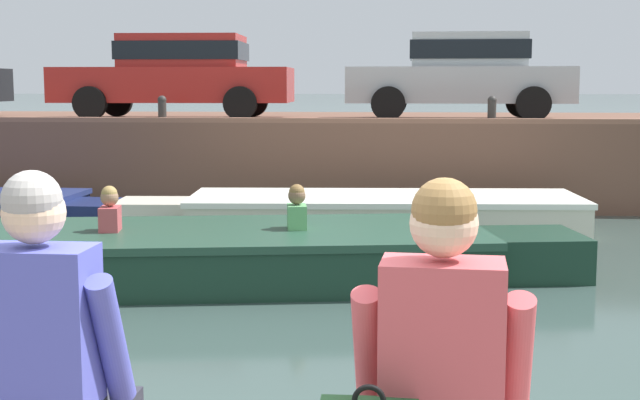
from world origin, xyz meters
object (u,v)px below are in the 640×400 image
(mooring_bollard_mid, at_px, (162,108))
(person_seated_right, at_px, (442,372))
(boat_moored_central_cream, at_px, (365,213))
(person_seated_left, at_px, (45,350))
(mooring_bollard_east, at_px, (492,108))
(car_centre_silver, at_px, (462,72))
(motorboat_passing, at_px, (244,255))
(car_left_inner_red, at_px, (178,73))

(mooring_bollard_mid, relative_size, person_seated_right, 0.46)
(boat_moored_central_cream, xyz_separation_m, person_seated_left, (-0.72, -10.00, 0.99))
(boat_moored_central_cream, distance_m, mooring_bollard_east, 3.24)
(boat_moored_central_cream, relative_size, car_centre_silver, 1.66)
(motorboat_passing, bearing_deg, person_seated_right, -75.44)
(car_left_inner_red, distance_m, mooring_bollard_east, 5.92)
(motorboat_passing, distance_m, person_seated_right, 7.04)
(car_left_inner_red, height_order, person_seated_right, car_left_inner_red)
(motorboat_passing, distance_m, mooring_bollard_mid, 6.11)
(mooring_bollard_east, bearing_deg, car_centre_silver, 102.40)
(motorboat_passing, relative_size, person_seated_left, 7.27)
(car_centre_silver, distance_m, mooring_bollard_east, 1.84)
(motorboat_passing, distance_m, person_seated_left, 6.72)
(boat_moored_central_cream, distance_m, motorboat_passing, 3.58)
(car_left_inner_red, height_order, person_seated_left, car_left_inner_red)
(boat_moored_central_cream, bearing_deg, person_seated_left, -94.13)
(car_left_inner_red, distance_m, person_seated_right, 14.57)
(car_centre_silver, xyz_separation_m, mooring_bollard_east, (0.37, -1.69, -0.61))
(person_seated_left, bearing_deg, mooring_bollard_east, 77.34)
(mooring_bollard_east, distance_m, person_seated_left, 12.41)
(boat_moored_central_cream, bearing_deg, car_centre_silver, 66.83)
(car_left_inner_red, xyz_separation_m, person_seated_right, (4.19, -13.92, -1.08))
(boat_moored_central_cream, xyz_separation_m, person_seated_right, (0.55, -10.12, 0.99))
(mooring_bollard_mid, height_order, mooring_bollard_east, same)
(motorboat_passing, relative_size, car_centre_silver, 1.73)
(mooring_bollard_mid, bearing_deg, motorboat_passing, -67.13)
(car_centre_silver, xyz_separation_m, mooring_bollard_mid, (-5.13, -1.69, -0.61))
(motorboat_passing, height_order, car_centre_silver, car_centre_silver)
(person_seated_right, bearing_deg, motorboat_passing, 104.56)
(car_left_inner_red, relative_size, car_centre_silver, 1.09)
(car_left_inner_red, relative_size, mooring_bollard_east, 9.92)
(motorboat_passing, height_order, person_seated_right, person_seated_right)
(motorboat_passing, bearing_deg, mooring_bollard_east, 59.71)
(boat_moored_central_cream, bearing_deg, car_left_inner_red, 133.78)
(boat_moored_central_cream, distance_m, car_left_inner_red, 5.65)
(mooring_bollard_mid, height_order, person_seated_right, mooring_bollard_mid)
(boat_moored_central_cream, bearing_deg, mooring_bollard_mid, 149.08)
(mooring_bollard_east, height_order, person_seated_right, mooring_bollard_east)
(car_left_inner_red, relative_size, person_seated_right, 4.58)
(motorboat_passing, xyz_separation_m, person_seated_right, (1.75, -6.75, 0.96))
(person_seated_right, bearing_deg, boat_moored_central_cream, 93.13)
(mooring_bollard_east, bearing_deg, person_seated_left, -102.66)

